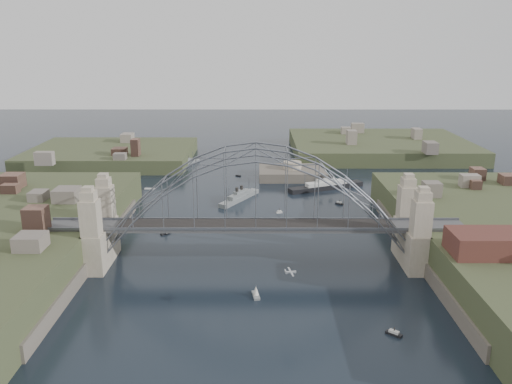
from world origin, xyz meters
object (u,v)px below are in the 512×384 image
object	(u,v)px
fort_island	(292,178)
wharf_shed	(508,243)
naval_cruiser_near	(239,197)
naval_cruiser_far	(186,164)
bridge	(256,206)
ocean_liner	(326,186)

from	to	relation	value
fort_island	wharf_shed	world-z (taller)	wharf_shed
fort_island	naval_cruiser_near	xyz separation A→B (m)	(-16.83, -25.98, 1.19)
fort_island	wharf_shed	xyz separation A→B (m)	(32.00, -84.00, 10.34)
naval_cruiser_near	naval_cruiser_far	world-z (taller)	naval_cruiser_near
wharf_shed	naval_cruiser_near	xyz separation A→B (m)	(-48.83, 58.02, -9.15)
wharf_shed	naval_cruiser_near	size ratio (longest dim) A/B	1.18
wharf_shed	naval_cruiser_far	xyz separation A→B (m)	(-69.69, 101.19, -9.24)
naval_cruiser_far	naval_cruiser_near	bearing A→B (deg)	-64.21
naval_cruiser_near	bridge	bearing A→B (deg)	-83.74
wharf_shed	naval_cruiser_near	world-z (taller)	wharf_shed
bridge	naval_cruiser_far	world-z (taller)	bridge
ocean_liner	naval_cruiser_near	bearing A→B (deg)	-155.96
naval_cruiser_near	fort_island	bearing A→B (deg)	57.07
bridge	ocean_liner	bearing A→B (deg)	68.92
bridge	fort_island	world-z (taller)	bridge
bridge	fort_island	xyz separation A→B (m)	(12.00, 70.00, -12.66)
naval_cruiser_near	wharf_shed	bearing A→B (deg)	-49.92
bridge	naval_cruiser_near	bearing A→B (deg)	96.26
fort_island	wharf_shed	distance (m)	90.48
bridge	wharf_shed	bearing A→B (deg)	-17.65
bridge	naval_cruiser_near	xyz separation A→B (m)	(-4.83, 44.02, -11.48)
bridge	naval_cruiser_near	world-z (taller)	bridge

